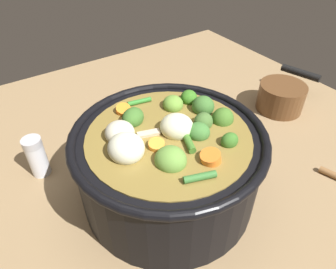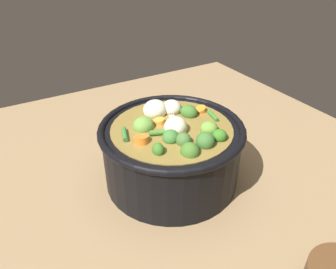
{
  "view_description": "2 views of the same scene",
  "coord_description": "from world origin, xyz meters",
  "views": [
    {
      "loc": [
        -0.29,
        0.2,
        0.41
      ],
      "look_at": [
        0.01,
        -0.0,
        0.12
      ],
      "focal_mm": 32.92,
      "sensor_mm": 36.0,
      "label": 1
    },
    {
      "loc": [
        -0.28,
        -0.47,
        0.45
      ],
      "look_at": [
        -0.01,
        0.0,
        0.11
      ],
      "focal_mm": 34.15,
      "sensor_mm": 36.0,
      "label": 2
    }
  ],
  "objects": [
    {
      "name": "ground_plane",
      "position": [
        0.0,
        0.0,
        0.0
      ],
      "size": [
        1.1,
        1.1,
        0.0
      ],
      "primitive_type": "plane",
      "color": "#8C704C"
    },
    {
      "name": "cooking_pot",
      "position": [
        0.0,
        -0.0,
        0.07
      ],
      "size": [
        0.29,
        0.29,
        0.16
      ],
      "color": "black",
      "rests_on": "ground_plane"
    },
    {
      "name": "salt_shaker",
      "position": [
        0.17,
        0.17,
        0.04
      ],
      "size": [
        0.03,
        0.03,
        0.08
      ],
      "color": "silver",
      "rests_on": "ground_plane"
    },
    {
      "name": "small_saucepan",
      "position": [
        0.07,
        -0.36,
        0.03
      ],
      "size": [
        0.13,
        0.17,
        0.06
      ],
      "color": "brown",
      "rests_on": "ground_plane"
    }
  ]
}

